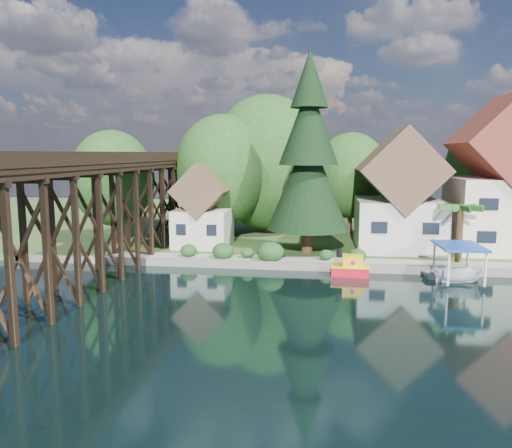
% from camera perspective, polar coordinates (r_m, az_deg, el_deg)
% --- Properties ---
extents(ground, '(140.00, 140.00, 0.00)m').
position_cam_1_polar(ground, '(32.04, 7.06, -8.65)').
color(ground, black).
rests_on(ground, ground).
extents(bank, '(140.00, 52.00, 0.50)m').
position_cam_1_polar(bank, '(65.30, 7.61, 0.17)').
color(bank, '#2E4D1E').
rests_on(bank, ground).
extents(seawall, '(60.00, 0.40, 0.62)m').
position_cam_1_polar(seawall, '(39.85, 13.06, -4.99)').
color(seawall, slate).
rests_on(seawall, ground).
extents(promenade, '(50.00, 2.60, 0.06)m').
position_cam_1_polar(promenade, '(41.29, 15.68, -4.32)').
color(promenade, gray).
rests_on(promenade, bank).
extents(trestle_bridge, '(4.12, 44.18, 9.30)m').
position_cam_1_polar(trestle_bridge, '(39.61, -16.48, 2.20)').
color(trestle_bridge, black).
rests_on(trestle_bridge, ground).
extents(house_left, '(7.64, 8.64, 11.02)m').
position_cam_1_polar(house_left, '(47.32, 16.04, 2.88)').
color(house_left, beige).
rests_on(house_left, bank).
extents(house_center, '(8.65, 9.18, 13.89)m').
position_cam_1_polar(house_center, '(49.77, 26.36, 4.07)').
color(house_center, beige).
rests_on(house_center, bank).
extents(shed, '(5.09, 5.40, 7.85)m').
position_cam_1_polar(shed, '(46.90, -6.09, 1.49)').
color(shed, beige).
rests_on(shed, bank).
extents(bg_trees, '(49.90, 13.30, 10.57)m').
position_cam_1_polar(bg_trees, '(51.97, 8.74, 5.92)').
color(bg_trees, '#382314').
rests_on(bg_trees, bank).
extents(shrubs, '(15.76, 2.47, 1.70)m').
position_cam_1_polar(shrubs, '(41.03, 0.88, -3.09)').
color(shrubs, '#153C17').
rests_on(shrubs, bank).
extents(conifer, '(7.01, 7.01, 17.26)m').
position_cam_1_polar(conifer, '(43.22, 6.00, 7.56)').
color(conifer, '#382314').
rests_on(conifer, bank).
extents(palm_tree, '(3.57, 3.57, 4.93)m').
position_cam_1_polar(palm_tree, '(42.54, 22.31, 1.57)').
color(palm_tree, '#382314').
rests_on(palm_tree, bank).
extents(tugboat, '(2.95, 1.71, 2.09)m').
position_cam_1_polar(tugboat, '(38.47, 10.77, -4.91)').
color(tugboat, red).
rests_on(tugboat, ground).
extents(boat_white_a, '(4.56, 3.56, 0.86)m').
position_cam_1_polar(boat_white_a, '(39.87, 21.52, -5.17)').
color(boat_white_a, silver).
rests_on(boat_white_a, ground).
extents(boat_canopy, '(3.52, 4.42, 2.77)m').
position_cam_1_polar(boat_canopy, '(38.42, 22.10, -4.54)').
color(boat_canopy, white).
rests_on(boat_canopy, ground).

